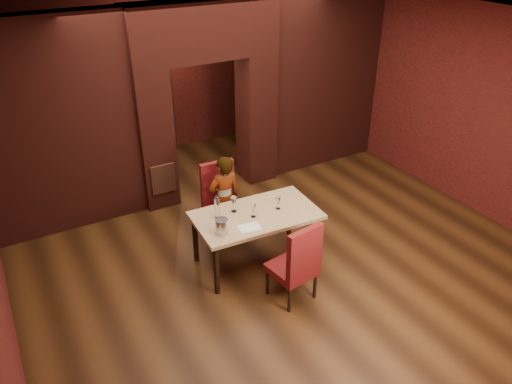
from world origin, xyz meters
TOP-DOWN VIEW (x-y plane):
  - floor at (0.00, 0.00)m, footprint 8.00×8.00m
  - ceiling at (0.00, 0.00)m, footprint 7.00×8.00m
  - wall_back at (0.00, 4.00)m, footprint 7.00×0.04m
  - wall_right at (3.50, 0.00)m, footprint 0.04×8.00m
  - pillar_left at (-0.95, 2.00)m, footprint 0.55×0.55m
  - pillar_right at (0.95, 2.00)m, footprint 0.55×0.55m
  - lintel at (0.00, 2.00)m, footprint 2.45×0.55m
  - wing_wall_left at (-2.36, 2.00)m, footprint 2.28×0.35m
  - wing_wall_right at (2.36, 2.00)m, footprint 2.28×0.35m
  - vent_panel at (-0.95, 1.71)m, footprint 0.40×0.03m
  - rear_door at (-0.40, 3.94)m, footprint 0.90×0.08m
  - rear_door_frame at (-0.40, 3.90)m, footprint 1.02×0.04m
  - dining_table at (-0.35, -0.29)m, footprint 1.72×1.03m
  - chair_far at (-0.44, 0.52)m, footprint 0.54×0.54m
  - chair_near at (-0.32, -1.14)m, footprint 0.58×0.58m
  - person_seated at (-0.46, 0.45)m, footprint 0.50×0.33m
  - wine_glass_a at (-0.58, -0.09)m, footprint 0.09×0.09m
  - wine_glass_b at (-0.42, -0.34)m, footprint 0.08×0.08m
  - wine_glass_c at (-0.02, -0.32)m, footprint 0.08×0.08m
  - tasting_sheet at (-0.59, -0.54)m, footprint 0.30×0.24m
  - wine_bucket at (-0.95, -0.49)m, footprint 0.17×0.17m
  - water_bottle at (-0.84, -0.12)m, footprint 0.07×0.07m
  - potted_plant at (0.14, 0.65)m, footprint 0.44×0.43m

SIDE VIEW (x-z plane):
  - floor at x=0.00m, z-range 0.00..0.00m
  - potted_plant at x=0.14m, z-range 0.00..0.37m
  - dining_table at x=-0.35m, z-range 0.00..0.78m
  - vent_panel at x=-0.95m, z-range 0.30..0.80m
  - chair_near at x=-0.32m, z-range 0.00..1.13m
  - chair_far at x=-0.44m, z-range 0.00..1.14m
  - person_seated at x=-0.46m, z-range 0.00..1.35m
  - tasting_sheet at x=-0.59m, z-range 0.78..0.79m
  - wine_glass_c at x=-0.02m, z-range 0.78..0.97m
  - wine_glass_b at x=-0.42m, z-range 0.78..0.97m
  - wine_bucket at x=-0.95m, z-range 0.78..0.99m
  - wine_glass_a at x=-0.58m, z-range 0.78..1.00m
  - water_bottle at x=-0.84m, z-range 0.78..1.10m
  - rear_door at x=-0.40m, z-range 0.00..2.10m
  - rear_door_frame at x=-0.40m, z-range -0.06..2.16m
  - pillar_left at x=-0.95m, z-range 0.00..2.30m
  - pillar_right at x=0.95m, z-range 0.00..2.30m
  - wall_back at x=0.00m, z-range 0.00..3.20m
  - wall_right at x=3.50m, z-range 0.00..3.20m
  - wing_wall_left at x=-2.36m, z-range 0.00..3.20m
  - wing_wall_right at x=2.36m, z-range 0.00..3.20m
  - lintel at x=0.00m, z-range 2.30..3.20m
  - ceiling at x=0.00m, z-range 3.18..3.22m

